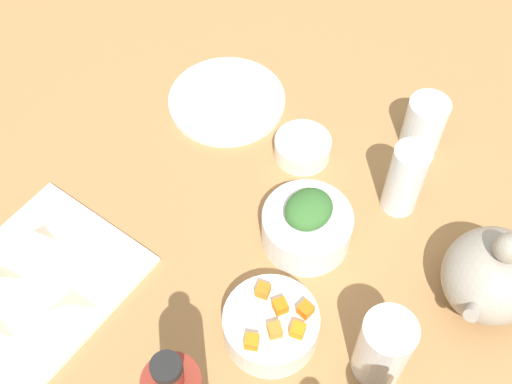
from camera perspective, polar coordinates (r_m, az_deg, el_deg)
The scene contains 25 objects.
tabletop at distance 104.33cm, azimuth 0.00°, elevation -2.04°, with size 190.00×190.00×3.00cm, color #A27445.
cutting_board at distance 101.16cm, azimuth -18.95°, elevation -7.87°, with size 28.19×23.79×1.00cm, color white.
plate_tofu at distance 117.14cm, azimuth -2.61°, elevation 8.16°, with size 21.13×21.13×1.20cm, color white.
bowl_greens at distance 97.62cm, azimuth 4.37°, elevation -3.40°, with size 13.71×13.71×6.30cm, color white.
bowl_carrots at distance 90.75cm, azimuth 1.33°, elevation -11.83°, with size 13.34×13.34×5.40cm, color white.
bowl_small_side at distance 108.57cm, azimuth 4.17°, elevation 3.97°, with size 9.55×9.55×3.63cm, color white.
teapot at distance 96.03cm, azimuth 20.27°, elevation -6.93°, with size 16.39×13.65×15.66cm.
drinking_glass_0 at distance 111.56cm, azimuth 14.78°, elevation 5.96°, with size 6.87×6.87×9.49cm, color white.
drinking_glass_1 at distance 100.89cm, azimuth 13.15°, elevation 1.13°, with size 5.68×5.68×13.42cm, color white.
drinking_glass_2 at distance 87.42cm, azimuth 11.28°, elevation -13.45°, with size 7.11×7.11×12.33cm, color white.
carrot_cube_0 at distance 88.00cm, azimuth 4.43°, elevation -10.41°, with size 1.80×1.80×1.80cm, color orange.
carrot_cube_1 at distance 85.97cm, azimuth -0.38°, elevation -13.20°, with size 1.80×1.80×1.80cm, color orange.
carrot_cube_2 at distance 88.98cm, azimuth 0.63°, elevation -8.75°, with size 1.80×1.80×1.80cm, color orange.
carrot_cube_3 at distance 88.01cm, azimuth 2.18°, elevation -10.14°, with size 1.80×1.80×1.80cm, color orange.
carrot_cube_4 at distance 86.61cm, azimuth 1.68°, elevation -12.21°, with size 1.80×1.80×1.80cm, color orange.
carrot_cube_5 at distance 86.76cm, azimuth 3.75°, elevation -12.18°, with size 1.80×1.80×1.80cm, color orange.
chopped_greens_mound at distance 93.29cm, azimuth 4.57°, elevation -1.76°, with size 7.69×6.66×3.95cm, color #35692E.
tofu_cube_0 at distance 118.34cm, azimuth -2.54°, elevation 9.97°, with size 2.20×2.20×2.20cm, color white.
tofu_cube_1 at distance 112.72cm, azimuth -2.61°, elevation 7.00°, with size 2.20×2.20×2.20cm, color #F8DED2.
tofu_cube_2 at distance 115.86cm, azimuth -2.10°, elevation 8.74°, with size 2.20×2.20×2.20cm, color silver.
tofu_cube_3 at distance 114.78cm, azimuth -4.32°, elevation 8.02°, with size 2.20×2.20×2.20cm, color white.
tofu_cube_4 at distance 117.49cm, azimuth -4.56°, elevation 9.40°, with size 2.20×2.20×2.20cm, color silver.
tofu_cube_5 at distance 113.96cm, azimuth -0.94°, elevation 7.76°, with size 2.20×2.20×2.20cm, color white.
dumpling_1 at distance 96.19cm, azimuth -16.22°, elevation -9.89°, with size 5.95×5.09×2.19cm, color beige.
dumpling_2 at distance 103.25cm, azimuth -19.00°, elevation -3.72°, with size 4.57×4.22×2.83cm, color beige.
Camera 1 is at (46.38, 32.15, 89.25)cm, focal length 44.89 mm.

